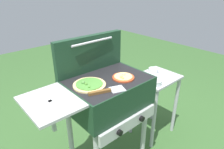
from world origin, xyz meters
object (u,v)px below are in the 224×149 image
at_px(pizza_veggie, 89,85).
at_px(prep_table, 155,93).
at_px(grill, 106,95).
at_px(spatula, 107,91).
at_px(pizza_cheese, 123,77).
at_px(topping_bowl_far, 153,70).
at_px(topping_bowl_near, 156,83).

relative_size(pizza_veggie, prep_table, 0.34).
bearing_deg(prep_table, grill, -179.63).
distance_m(spatula, prep_table, 0.90).
xyz_separation_m(pizza_cheese, topping_bowl_far, (0.62, 0.17, -0.18)).
xyz_separation_m(pizza_veggie, spatula, (0.04, -0.15, -0.00)).
height_order(grill, pizza_veggie, pizza_veggie).
distance_m(pizza_veggie, topping_bowl_near, 0.71).
bearing_deg(grill, topping_bowl_far, 7.37).
bearing_deg(topping_bowl_near, pizza_cheese, 176.84).
xyz_separation_m(pizza_veggie, prep_table, (0.83, 0.00, -0.40)).
distance_m(spatula, topping_bowl_near, 0.67).
relative_size(prep_table, topping_bowl_far, 6.98).
distance_m(pizza_veggie, topping_bowl_far, 0.91).
height_order(pizza_cheese, spatula, pizza_cheese).
height_order(pizza_cheese, pizza_veggie, same).
distance_m(pizza_cheese, prep_table, 0.69).
height_order(spatula, topping_bowl_near, spatula).
bearing_deg(pizza_cheese, spatula, -161.59).
bearing_deg(topping_bowl_far, prep_table, -122.36).
height_order(grill, topping_bowl_near, grill).
height_order(spatula, prep_table, spatula).
bearing_deg(grill, prep_table, 0.37).
relative_size(spatula, topping_bowl_near, 2.42).
relative_size(spatula, prep_table, 0.37).
height_order(grill, spatula, spatula).
bearing_deg(pizza_veggie, topping_bowl_near, -8.33).
distance_m(pizza_cheese, spatula, 0.24).
bearing_deg(topping_bowl_near, grill, 169.68).
distance_m(grill, topping_bowl_near, 0.53).
distance_m(grill, spatula, 0.24).
bearing_deg(spatula, grill, 51.85).
xyz_separation_m(grill, topping_bowl_near, (0.53, -0.10, -0.03)).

